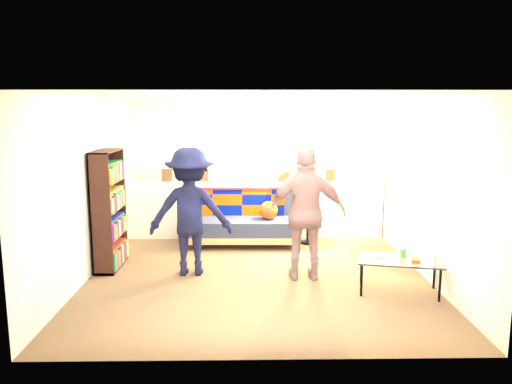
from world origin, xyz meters
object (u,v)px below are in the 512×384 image
at_px(person_right, 306,214).
at_px(floor_lamp, 309,175).
at_px(bookshelf, 109,213).
at_px(coffee_table, 400,262).
at_px(futon_sofa, 243,221).
at_px(person_left, 190,212).

bearing_deg(person_right, floor_lamp, -97.55).
relative_size(floor_lamp, person_right, 0.92).
height_order(bookshelf, coffee_table, bookshelf).
bearing_deg(coffee_table, floor_lamp, 110.38).
height_order(bookshelf, person_right, person_right).
bearing_deg(futon_sofa, person_right, -64.52).
height_order(bookshelf, person_left, person_left).
bearing_deg(futon_sofa, floor_lamp, -1.09).
bearing_deg(futon_sofa, person_left, -114.24).
bearing_deg(futon_sofa, bookshelf, -146.77).
relative_size(futon_sofa, coffee_table, 1.74).
bearing_deg(floor_lamp, bookshelf, -157.90).
xyz_separation_m(futon_sofa, coffee_table, (1.95, -2.30, 0.02)).
xyz_separation_m(floor_lamp, person_right, (-0.25, -1.76, -0.27)).
xyz_separation_m(futon_sofa, person_left, (-0.70, -1.54, 0.49)).
xyz_separation_m(coffee_table, floor_lamp, (-0.85, 2.28, 0.76)).
xyz_separation_m(futon_sofa, person_right, (0.85, -1.78, 0.51)).
bearing_deg(floor_lamp, futon_sofa, 178.91).
xyz_separation_m(person_left, person_right, (1.55, -0.24, 0.02)).
distance_m(person_left, person_right, 1.56).
bearing_deg(person_left, floor_lamp, -140.78).
bearing_deg(bookshelf, coffee_table, -15.66).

